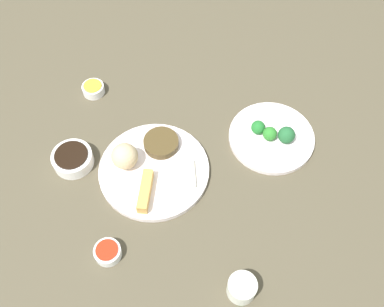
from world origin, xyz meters
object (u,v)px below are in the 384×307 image
at_px(soy_sauce_bowl, 73,159).
at_px(broccoli_plate, 271,137).
at_px(main_plate, 154,170).
at_px(sauce_ramekin_hot_mustard, 93,89).
at_px(sauce_ramekin_sweet_and_sour, 108,252).
at_px(teacup, 242,288).

bearing_deg(soy_sauce_bowl, broccoli_plate, -61.65).
relative_size(main_plate, sauce_ramekin_hot_mustard, 4.52).
xyz_separation_m(sauce_ramekin_sweet_and_sour, sauce_ramekin_hot_mustard, (0.43, 0.25, 0.00)).
xyz_separation_m(broccoli_plate, sauce_ramekin_hot_mustard, (-0.02, 0.53, 0.01)).
height_order(soy_sauce_bowl, teacup, teacup).
bearing_deg(sauce_ramekin_sweet_and_sour, broccoli_plate, -31.44).
xyz_separation_m(soy_sauce_bowl, sauce_ramekin_hot_mustard, (0.23, 0.06, -0.00)).
xyz_separation_m(broccoli_plate, sauce_ramekin_sweet_and_sour, (-0.45, 0.27, 0.01)).
relative_size(main_plate, teacup, 4.44).
bearing_deg(sauce_ramekin_sweet_and_sour, teacup, -85.54).
bearing_deg(sauce_ramekin_sweet_and_sour, sauce_ramekin_hot_mustard, 30.68).
bearing_deg(broccoli_plate, sauce_ramekin_sweet_and_sour, 148.56).
bearing_deg(teacup, sauce_ramekin_hot_mustard, 54.57).
bearing_deg(soy_sauce_bowl, sauce_ramekin_sweet_and_sour, -135.03).
distance_m(soy_sauce_bowl, teacup, 0.54).
relative_size(broccoli_plate, sauce_ramekin_hot_mustard, 3.67).
relative_size(soy_sauce_bowl, sauce_ramekin_hot_mustard, 1.67).
xyz_separation_m(main_plate, teacup, (-0.22, -0.30, 0.02)).
bearing_deg(main_plate, teacup, -125.91).
xyz_separation_m(main_plate, broccoli_plate, (0.21, -0.26, -0.00)).
distance_m(sauce_ramekin_sweet_and_sour, sauce_ramekin_hot_mustard, 0.50).
bearing_deg(soy_sauce_bowl, teacup, -108.50).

